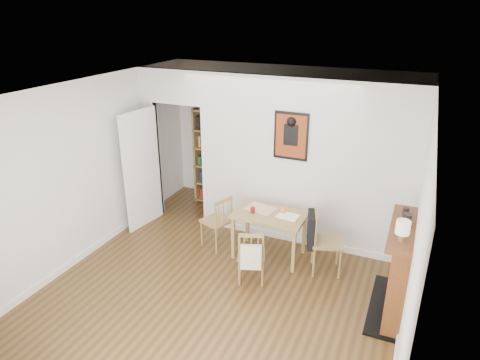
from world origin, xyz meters
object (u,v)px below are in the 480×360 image
at_px(dining_table, 270,219).
at_px(bookshelf, 215,158).
at_px(chair_front, 251,254).
at_px(ceramic_jar_a, 407,219).
at_px(red_glass, 253,210).
at_px(mantel_lamp, 403,228).
at_px(fireplace, 401,267).
at_px(ceramic_jar_b, 406,211).
at_px(notebook, 288,216).
at_px(orange_fruit, 283,210).
at_px(chair_left, 216,221).
at_px(chair_right, 326,241).

height_order(dining_table, bookshelf, bookshelf).
bearing_deg(chair_front, ceramic_jar_a, 6.36).
bearing_deg(red_glass, mantel_lamp, -21.68).
distance_m(chair_front, fireplace, 1.90).
bearing_deg(ceramic_jar_b, red_glass, 175.91).
xyz_separation_m(mantel_lamp, ceramic_jar_b, (0.00, 0.67, -0.10)).
bearing_deg(dining_table, fireplace, -16.26).
xyz_separation_m(dining_table, notebook, (0.28, 0.01, 0.09)).
height_order(fireplace, orange_fruit, fireplace).
bearing_deg(chair_left, mantel_lamp, -17.54).
bearing_deg(mantel_lamp, chair_left, 162.46).
height_order(bookshelf, red_glass, bookshelf).
bearing_deg(chair_left, ceramic_jar_b, -3.71).
distance_m(dining_table, ceramic_jar_b, 1.93).
height_order(dining_table, ceramic_jar_b, ceramic_jar_b).
height_order(dining_table, mantel_lamp, mantel_lamp).
distance_m(orange_fruit, notebook, 0.14).
distance_m(bookshelf, red_glass, 2.01).
bearing_deg(mantel_lamp, orange_fruit, 149.07).
relative_size(mantel_lamp, ceramic_jar_b, 2.50).
distance_m(fireplace, ceramic_jar_a, 0.61).
relative_size(dining_table, chair_left, 1.21).
height_order(chair_front, mantel_lamp, mantel_lamp).
height_order(chair_front, notebook, chair_front).
distance_m(chair_front, ceramic_jar_b, 2.05).
height_order(notebook, ceramic_jar_b, ceramic_jar_b).
xyz_separation_m(red_glass, orange_fruit, (0.41, 0.17, 0.00)).
bearing_deg(dining_table, ceramic_jar_b, -7.00).
bearing_deg(ceramic_jar_a, dining_table, 165.68).
bearing_deg(fireplace, chair_right, 154.32).
xyz_separation_m(chair_right, orange_fruit, (-0.69, 0.15, 0.28)).
relative_size(chair_front, red_glass, 9.13).
distance_m(chair_right, fireplace, 1.13).
xyz_separation_m(chair_left, notebook, (1.13, 0.06, 0.29)).
height_order(red_glass, orange_fruit, same).
bearing_deg(notebook, ceramic_jar_b, -8.66).
xyz_separation_m(chair_left, chair_right, (1.71, -0.01, 0.05)).
bearing_deg(ceramic_jar_b, ceramic_jar_a, -84.85).
xyz_separation_m(ceramic_jar_a, ceramic_jar_b, (-0.02, 0.25, -0.02)).
height_order(dining_table, chair_front, chair_front).
height_order(dining_table, chair_right, chair_right).
bearing_deg(ceramic_jar_b, fireplace, -82.38).
bearing_deg(ceramic_jar_b, chair_front, -166.10).
relative_size(notebook, ceramic_jar_b, 3.19).
relative_size(chair_right, chair_front, 1.15).
relative_size(orange_fruit, ceramic_jar_a, 0.68).
bearing_deg(fireplace, red_glass, 167.47).
bearing_deg(ceramic_jar_b, dining_table, 173.00).
distance_m(red_glass, orange_fruit, 0.44).
distance_m(chair_front, notebook, 0.81).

